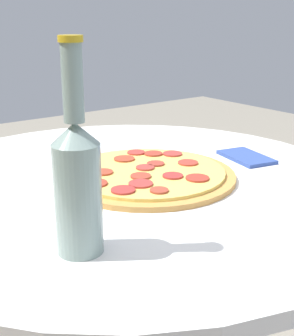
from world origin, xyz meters
name	(u,v)px	position (x,y,z in m)	size (l,w,h in m)	color
table	(129,255)	(0.00, 0.00, 0.61)	(0.93, 0.93, 0.78)	white
pizza	(147,174)	(-0.02, -0.03, 0.78)	(0.34, 0.34, 0.02)	#C68E47
beer_bottle	(77,180)	(-0.20, 0.21, 0.88)	(0.06, 0.06, 0.28)	gray
napkin	(246,157)	(-0.05, -0.28, 0.78)	(0.14, 0.10, 0.01)	#334C99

